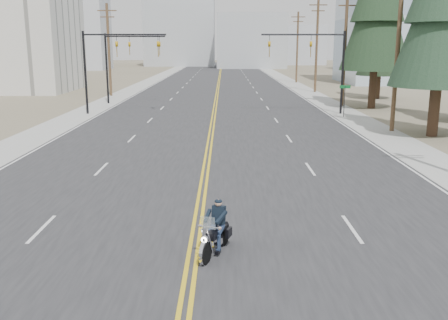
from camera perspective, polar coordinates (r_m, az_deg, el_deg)
ground_plane at (r=12.59m, az=-4.13°, el=-14.43°), size 400.00×400.00×0.00m
road at (r=81.36m, az=-0.61°, el=8.85°), size 20.00×200.00×0.01m
sidewalk_left at (r=82.29m, az=-8.73°, el=8.75°), size 3.00×200.00×0.01m
sidewalk_right at (r=82.05m, az=7.55°, el=8.77°), size 3.00×200.00×0.01m
traffic_mast_left at (r=44.27m, az=-13.11°, el=11.50°), size 7.10×0.26×7.00m
traffic_mast_right at (r=43.91m, az=10.87°, el=11.60°), size 7.10×0.26×7.00m
traffic_mast_far at (r=52.16m, az=-11.49°, el=11.67°), size 6.10×0.26×7.00m
street_sign at (r=42.51m, az=13.62°, el=7.20°), size 0.90×0.06×2.62m
utility_pole_b at (r=36.07m, az=19.29°, el=12.55°), size 2.20×0.30×11.50m
utility_pole_c at (r=50.50m, az=13.65°, el=12.51°), size 2.20×0.30×11.00m
utility_pole_d at (r=65.19m, az=10.56°, el=12.89°), size 2.20×0.30×11.50m
utility_pole_e at (r=81.98m, az=8.38°, el=12.75°), size 2.20×0.30×11.00m
utility_pole_left at (r=60.65m, az=-13.03°, el=12.31°), size 2.20×0.30×10.50m
glass_building at (r=87.01m, az=21.73°, el=14.82°), size 24.00×16.00×20.00m
haze_bldg_a at (r=131.26m, az=-16.39°, el=14.69°), size 14.00×12.00×22.00m
haze_bldg_b at (r=136.34m, az=3.10°, el=13.41°), size 18.00×14.00×14.00m
haze_bldg_c at (r=127.35m, az=18.46°, el=13.73°), size 16.00×12.00×18.00m
haze_bldg_d at (r=151.87m, az=-5.03°, el=15.60°), size 20.00×15.00×26.00m
haze_bldg_e at (r=162.95m, az=8.75°, el=12.85°), size 14.00×14.00×12.00m
haze_bldg_f at (r=150.06m, az=-20.34°, el=12.99°), size 12.00×12.00×16.00m
motorcyclist at (r=14.12m, az=-1.03°, el=-7.81°), size 1.49×2.16×1.55m
conifer_far at (r=58.52m, az=17.49°, el=13.96°), size 4.83×4.83×12.94m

